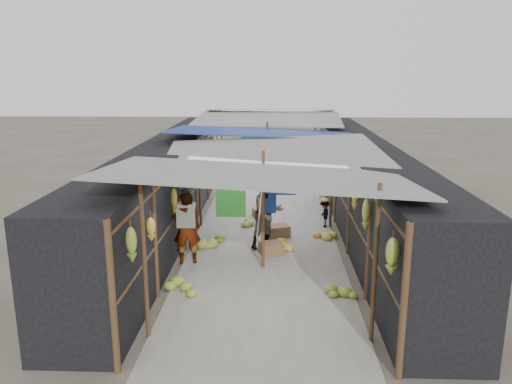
# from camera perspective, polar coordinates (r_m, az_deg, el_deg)

# --- Properties ---
(ground) EXTENTS (80.00, 80.00, 0.00)m
(ground) POSITION_cam_1_polar(r_m,az_deg,el_deg) (8.41, 0.33, -16.42)
(ground) COLOR #6B6356
(ground) RESTS_ON ground
(aisle_slab) EXTENTS (3.60, 16.00, 0.02)m
(aisle_slab) POSITION_cam_1_polar(r_m,az_deg,el_deg) (14.41, 1.11, -3.32)
(aisle_slab) COLOR #9E998E
(aisle_slab) RESTS_ON ground
(stall_left) EXTENTS (1.40, 15.00, 2.30)m
(stall_left) POSITION_cam_1_polar(r_m,az_deg,el_deg) (14.41, -9.67, 1.18)
(stall_left) COLOR black
(stall_left) RESTS_ON ground
(stall_right) EXTENTS (1.40, 15.00, 2.30)m
(stall_right) POSITION_cam_1_polar(r_m,az_deg,el_deg) (14.33, 11.99, 1.01)
(stall_right) COLOR black
(stall_right) RESTS_ON ground
(crate_near) EXTENTS (0.62, 0.56, 0.31)m
(crate_near) POSITION_cam_1_polar(r_m,az_deg,el_deg) (11.79, 1.75, -6.50)
(crate_near) COLOR brown
(crate_near) RESTS_ON ground
(crate_mid) EXTENTS (0.65, 0.59, 0.32)m
(crate_mid) POSITION_cam_1_polar(r_m,az_deg,el_deg) (13.01, 2.55, -4.52)
(crate_mid) COLOR brown
(crate_mid) RESTS_ON ground
(crate_back) EXTENTS (0.46, 0.40, 0.26)m
(crate_back) POSITION_cam_1_polar(r_m,az_deg,el_deg) (14.81, 0.39, -2.35)
(crate_back) COLOR brown
(crate_back) RESTS_ON ground
(black_basin) EXTENTS (0.56, 0.56, 0.17)m
(black_basin) POSITION_cam_1_polar(r_m,az_deg,el_deg) (18.10, 5.92, 0.39)
(black_basin) COLOR black
(black_basin) RESTS_ON ground
(vendor_elderly) EXTENTS (0.66, 0.48, 1.67)m
(vendor_elderly) POSITION_cam_1_polar(r_m,az_deg,el_deg) (11.18, -7.94, -4.09)
(vendor_elderly) COLOR silver
(vendor_elderly) RESTS_ON ground
(shopper_blue) EXTENTS (1.09, 1.03, 1.77)m
(shopper_blue) POSITION_cam_1_polar(r_m,az_deg,el_deg) (12.02, 1.37, -2.43)
(shopper_blue) COLOR #2154A7
(shopper_blue) RESTS_ON ground
(vendor_seated) EXTENTS (0.34, 0.53, 0.78)m
(vendor_seated) POSITION_cam_1_polar(r_m,az_deg,el_deg) (13.85, 7.82, -2.51)
(vendor_seated) COLOR #48433E
(vendor_seated) RESTS_ON ground
(market_canopy) EXTENTS (5.62, 15.20, 2.77)m
(market_canopy) POSITION_cam_1_polar(r_m,az_deg,el_deg) (14.23, 1.28, 6.34)
(market_canopy) COLOR brown
(market_canopy) RESTS_ON ground
(hanging_bananas) EXTENTS (3.96, 14.36, 0.78)m
(hanging_bananas) POSITION_cam_1_polar(r_m,az_deg,el_deg) (13.84, 0.93, 3.08)
(hanging_bananas) COLOR olive
(hanging_bananas) RESTS_ON ground
(floor_bananas) EXTENTS (3.74, 9.32, 0.33)m
(floor_bananas) POSITION_cam_1_polar(r_m,az_deg,el_deg) (12.34, 1.75, -5.56)
(floor_bananas) COLOR olive
(floor_bananas) RESTS_ON ground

